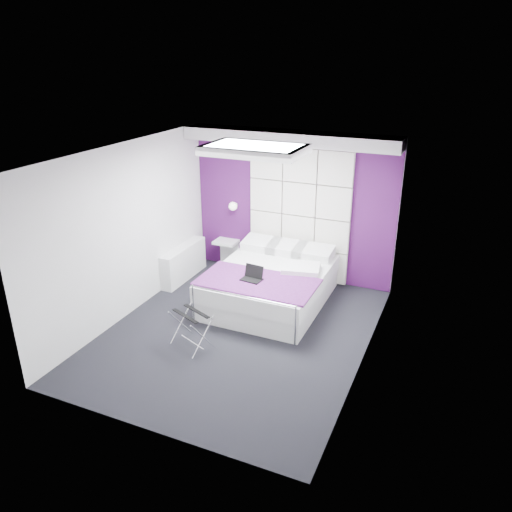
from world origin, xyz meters
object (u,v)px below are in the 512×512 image
(luggage_rack, at_px, (192,329))
(laptop, at_px, (253,276))
(radiator, at_px, (184,263))
(bed, at_px, (271,284))
(wall_lamp, at_px, (234,206))
(nightstand, at_px, (226,242))

(luggage_rack, bearing_deg, laptop, 93.39)
(radiator, xyz_separation_m, laptop, (1.66, -0.72, 0.35))
(bed, distance_m, laptop, 0.61)
(wall_lamp, xyz_separation_m, bed, (1.12, -0.98, -0.90))
(radiator, distance_m, luggage_rack, 2.25)
(wall_lamp, relative_size, luggage_rack, 0.29)
(radiator, xyz_separation_m, luggage_rack, (1.26, -1.87, -0.04))
(nightstand, xyz_separation_m, laptop, (1.18, -1.44, 0.14))
(laptop, bearing_deg, radiator, 162.84)
(nightstand, bearing_deg, bed, -36.41)
(bed, relative_size, nightstand, 5.07)
(bed, distance_m, nightstand, 1.60)
(nightstand, relative_size, luggage_rack, 0.80)
(nightstand, height_order, luggage_rack, nightstand)
(radiator, bearing_deg, bed, -7.16)
(nightstand, bearing_deg, luggage_rack, -73.24)
(bed, height_order, laptop, laptop)
(nightstand, relative_size, laptop, 1.39)
(radiator, distance_m, nightstand, 0.89)
(luggage_rack, bearing_deg, wall_lamp, 126.04)
(bed, xyz_separation_m, nightstand, (-1.28, 0.94, 0.20))
(nightstand, distance_m, laptop, 1.87)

